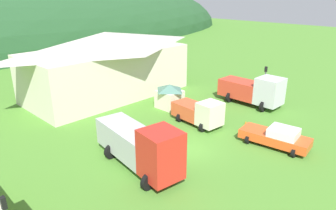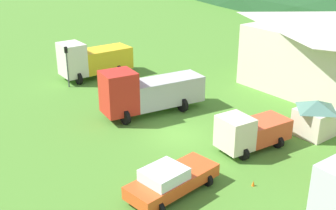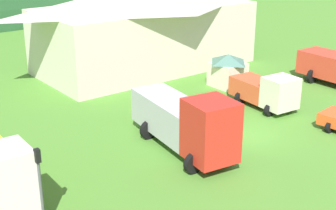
{
  "view_description": "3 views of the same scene",
  "coord_description": "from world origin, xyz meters",
  "px_view_note": "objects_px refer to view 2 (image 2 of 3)",
  "views": [
    {
      "loc": [
        -16.37,
        -13.67,
        11.58
      ],
      "look_at": [
        2.17,
        4.33,
        2.02
      ],
      "focal_mm": 33.13,
      "sensor_mm": 36.0,
      "label": 1
    },
    {
      "loc": [
        20.09,
        -16.15,
        12.71
      ],
      "look_at": [
        -2.38,
        1.15,
        1.17
      ],
      "focal_mm": 44.87,
      "sensor_mm": 36.0,
      "label": 2
    },
    {
      "loc": [
        -19.78,
        -17.62,
        11.66
      ],
      "look_at": [
        -2.38,
        4.66,
        1.1
      ],
      "focal_mm": 51.42,
      "sensor_mm": 36.0,
      "label": 3
    }
  ],
  "objects_px": {
    "light_truck_cream": "(250,131)",
    "traffic_light_west": "(67,62)",
    "heavy_rig_striped": "(92,59)",
    "crane_truck_red": "(147,92)",
    "play_shed_cream": "(315,117)",
    "service_pickup_orange": "(171,180)",
    "traffic_cone_near_pickup": "(253,186)"
  },
  "relations": [
    {
      "from": "crane_truck_red",
      "to": "traffic_light_west",
      "type": "xyz_separation_m",
      "value": [
        -9.26,
        -2.13,
        0.51
      ]
    },
    {
      "from": "service_pickup_orange",
      "to": "traffic_cone_near_pickup",
      "type": "bearing_deg",
      "value": 144.44
    },
    {
      "from": "traffic_cone_near_pickup",
      "to": "heavy_rig_striped",
      "type": "bearing_deg",
      "value": 174.49
    },
    {
      "from": "play_shed_cream",
      "to": "traffic_light_west",
      "type": "bearing_deg",
      "value": -154.93
    },
    {
      "from": "heavy_rig_striped",
      "to": "traffic_light_west",
      "type": "height_order",
      "value": "traffic_light_west"
    },
    {
      "from": "traffic_cone_near_pickup",
      "to": "service_pickup_orange",
      "type": "bearing_deg",
      "value": -118.85
    },
    {
      "from": "heavy_rig_striped",
      "to": "traffic_cone_near_pickup",
      "type": "relative_size",
      "value": 10.64
    },
    {
      "from": "light_truck_cream",
      "to": "play_shed_cream",
      "type": "bearing_deg",
      "value": 170.9
    },
    {
      "from": "play_shed_cream",
      "to": "service_pickup_orange",
      "type": "bearing_deg",
      "value": -91.93
    },
    {
      "from": "heavy_rig_striped",
      "to": "traffic_light_west",
      "type": "relative_size",
      "value": 1.85
    },
    {
      "from": "light_truck_cream",
      "to": "traffic_light_west",
      "type": "xyz_separation_m",
      "value": [
        -17.9,
        -3.95,
        1.06
      ]
    },
    {
      "from": "traffic_cone_near_pickup",
      "to": "crane_truck_red",
      "type": "bearing_deg",
      "value": 174.21
    },
    {
      "from": "heavy_rig_striped",
      "to": "crane_truck_red",
      "type": "distance_m",
      "value": 10.5
    },
    {
      "from": "service_pickup_orange",
      "to": "light_truck_cream",
      "type": "bearing_deg",
      "value": -179.4
    },
    {
      "from": "crane_truck_red",
      "to": "heavy_rig_striped",
      "type": "bearing_deg",
      "value": -86.99
    },
    {
      "from": "crane_truck_red",
      "to": "traffic_light_west",
      "type": "bearing_deg",
      "value": -68.86
    },
    {
      "from": "light_truck_cream",
      "to": "traffic_light_west",
      "type": "distance_m",
      "value": 18.36
    },
    {
      "from": "traffic_light_west",
      "to": "traffic_cone_near_pickup",
      "type": "height_order",
      "value": "traffic_light_west"
    },
    {
      "from": "light_truck_cream",
      "to": "service_pickup_orange",
      "type": "xyz_separation_m",
      "value": [
        0.9,
        -7.0,
        -0.41
      ]
    },
    {
      "from": "crane_truck_red",
      "to": "light_truck_cream",
      "type": "xyz_separation_m",
      "value": [
        8.64,
        1.82,
        -0.54
      ]
    },
    {
      "from": "traffic_light_west",
      "to": "play_shed_cream",
      "type": "bearing_deg",
      "value": 25.07
    },
    {
      "from": "play_shed_cream",
      "to": "service_pickup_orange",
      "type": "xyz_separation_m",
      "value": [
        -0.4,
        -12.03,
        -0.47
      ]
    },
    {
      "from": "light_truck_cream",
      "to": "traffic_light_west",
      "type": "height_order",
      "value": "traffic_light_west"
    },
    {
      "from": "heavy_rig_striped",
      "to": "service_pickup_orange",
      "type": "height_order",
      "value": "heavy_rig_striped"
    },
    {
      "from": "play_shed_cream",
      "to": "crane_truck_red",
      "type": "bearing_deg",
      "value": -145.4
    },
    {
      "from": "play_shed_cream",
      "to": "traffic_cone_near_pickup",
      "type": "xyz_separation_m",
      "value": [
        1.79,
        -8.05,
        -1.3
      ]
    },
    {
      "from": "traffic_light_west",
      "to": "traffic_cone_near_pickup",
      "type": "distance_m",
      "value": 21.13
    },
    {
      "from": "heavy_rig_striped",
      "to": "service_pickup_orange",
      "type": "distance_m",
      "value": 20.93
    },
    {
      "from": "play_shed_cream",
      "to": "crane_truck_red",
      "type": "relative_size",
      "value": 0.31
    },
    {
      "from": "heavy_rig_striped",
      "to": "crane_truck_red",
      "type": "height_order",
      "value": "crane_truck_red"
    },
    {
      "from": "heavy_rig_striped",
      "to": "light_truck_cream",
      "type": "distance_m",
      "value": 19.12
    },
    {
      "from": "heavy_rig_striped",
      "to": "service_pickup_orange",
      "type": "relative_size",
      "value": 1.25
    }
  ]
}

